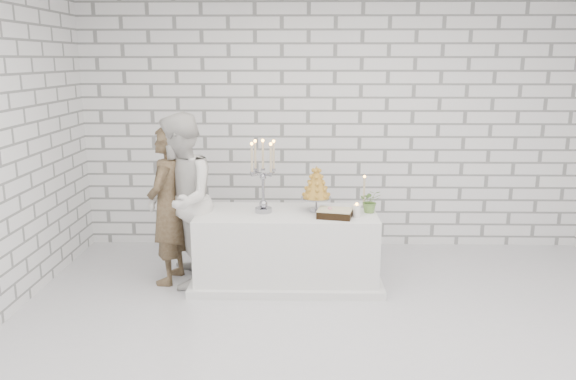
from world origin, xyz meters
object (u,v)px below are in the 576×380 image
object	(u,v)px
groom	(168,206)
croquembouche	(316,189)
bride	(180,201)
candelabra	(263,176)
cake_table	(287,248)

from	to	relation	value
groom	croquembouche	xyz separation A→B (m)	(1.50, 0.01, 0.18)
croquembouche	bride	bearing A→B (deg)	-176.99
groom	candelabra	size ratio (longest dim) A/B	2.17
cake_table	bride	size ratio (longest dim) A/B	1.03
cake_table	groom	xyz separation A→B (m)	(-1.21, 0.03, 0.43)
bride	candelabra	size ratio (longest dim) A/B	2.36
candelabra	bride	bearing A→B (deg)	-178.07
groom	croquembouche	distance (m)	1.51
candelabra	croquembouche	world-z (taller)	candelabra
cake_table	croquembouche	bearing A→B (deg)	7.92
bride	croquembouche	world-z (taller)	bride
groom	croquembouche	size ratio (longest dim) A/B	3.42
cake_table	candelabra	bearing A→B (deg)	-179.41
bride	candelabra	bearing A→B (deg)	82.45
cake_table	croquembouche	size ratio (longest dim) A/B	3.82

